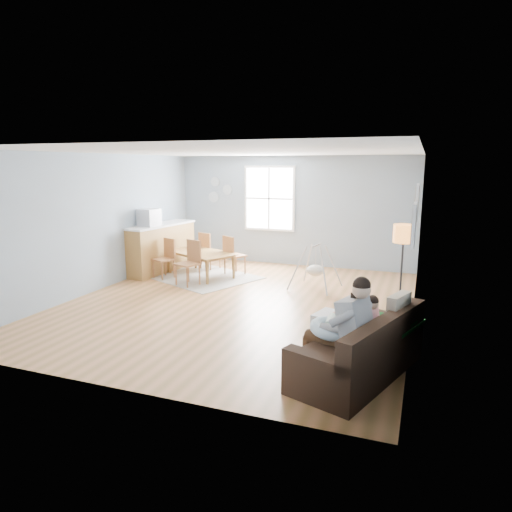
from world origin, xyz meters
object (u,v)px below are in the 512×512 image
at_px(father, 343,325).
at_px(toddler, 365,318).
at_px(floor_lamp, 403,242).
at_px(dining_table, 200,264).
at_px(counter, 161,247).
at_px(monitor, 149,217).
at_px(baby_swing, 315,269).
at_px(chair_nw, 208,249).
at_px(chair_ne, 232,253).
at_px(chair_se, 190,260).
at_px(storage_cube, 333,334).
at_px(sofa, 362,354).
at_px(chair_sw, 166,256).

distance_m(father, toddler, 0.47).
relative_size(floor_lamp, dining_table, 0.99).
height_order(counter, monitor, monitor).
bearing_deg(baby_swing, dining_table, 177.16).
bearing_deg(chair_nw, chair_ne, -23.76).
distance_m(dining_table, chair_se, 0.77).
height_order(father, chair_se, father).
distance_m(father, chair_ne, 5.46).
bearing_deg(chair_ne, baby_swing, -13.87).
bearing_deg(chair_nw, storage_cube, -45.95).
bearing_deg(monitor, sofa, -34.05).
height_order(dining_table, chair_ne, chair_ne).
xyz_separation_m(chair_nw, baby_swing, (2.83, -0.85, -0.10)).
distance_m(chair_se, baby_swing, 2.60).
xyz_separation_m(chair_sw, baby_swing, (3.32, 0.24, -0.09)).
bearing_deg(father, sofa, 46.93).
distance_m(chair_se, monitor, 1.58).
bearing_deg(dining_table, chair_nw, 128.51).
distance_m(chair_se, chair_nw, 1.46).
relative_size(sofa, father, 1.64).
height_order(toddler, dining_table, toddler).
bearing_deg(sofa, toddler, 92.59).
xyz_separation_m(father, monitor, (-5.03, 3.76, 0.63)).
xyz_separation_m(father, toddler, (0.20, 0.42, -0.03)).
relative_size(sofa, storage_cube, 3.64).
bearing_deg(chair_nw, chair_se, -77.93).
bearing_deg(monitor, dining_table, 11.99).
height_order(floor_lamp, counter, floor_lamp).
xyz_separation_m(storage_cube, monitor, (-4.78, 2.97, 1.05)).
xyz_separation_m(floor_lamp, chair_sw, (-5.04, 1.30, -0.81)).
height_order(chair_nw, counter, counter).
relative_size(dining_table, monitor, 3.36).
height_order(storage_cube, chair_se, chair_se).
bearing_deg(chair_se, chair_sw, 156.75).
relative_size(chair_nw, baby_swing, 0.88).
bearing_deg(baby_swing, chair_sw, -175.89).
relative_size(toddler, baby_swing, 0.74).
xyz_separation_m(chair_se, baby_swing, (2.53, 0.58, -0.13)).
bearing_deg(chair_se, monitor, 159.78).
distance_m(chair_nw, monitor, 1.59).
distance_m(storage_cube, chair_se, 4.30).
distance_m(chair_sw, baby_swing, 3.33).
relative_size(sofa, monitor, 4.48).
relative_size(storage_cube, chair_nw, 0.65).
height_order(storage_cube, dining_table, dining_table).
relative_size(storage_cube, baby_swing, 0.57).
bearing_deg(dining_table, baby_swing, 23.69).
distance_m(sofa, dining_table, 5.58).
bearing_deg(monitor, chair_nw, 44.40).
xyz_separation_m(toddler, floor_lamp, (0.31, 1.91, 0.65)).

